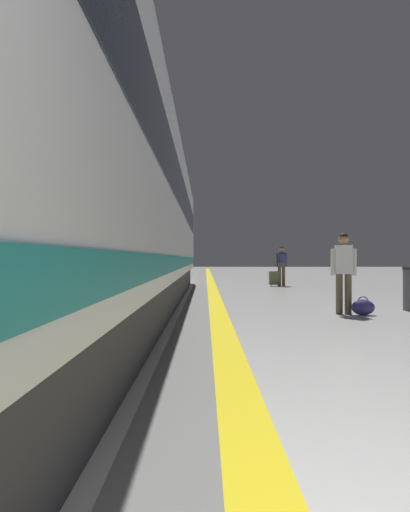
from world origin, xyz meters
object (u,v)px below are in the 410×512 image
at_px(passenger_near, 342,267).
at_px(passenger_mid, 280,262).
at_px(suitcase_mid, 273,278).
at_px(high_speed_train, 46,144).
at_px(duffel_bag_near, 361,307).

bearing_deg(passenger_near, passenger_mid, 87.94).
xyz_separation_m(passenger_near, suitcase_mid, (0.01, 8.98, -0.60)).
xyz_separation_m(high_speed_train, duffel_bag_near, (4.97, 3.04, -2.35)).
height_order(high_speed_train, passenger_near, high_speed_train).
bearing_deg(passenger_mid, passenger_near, -92.06).
height_order(high_speed_train, duffel_bag_near, high_speed_train).
relative_size(high_speed_train, passenger_near, 19.23).
xyz_separation_m(high_speed_train, passenger_mid, (4.98, 12.36, -1.56)).
distance_m(high_speed_train, suitcase_mid, 13.23).
bearing_deg(passenger_near, duffel_bag_near, -26.81).
xyz_separation_m(high_speed_train, passenger_near, (4.65, 3.20, -1.59)).
bearing_deg(passenger_near, high_speed_train, -145.41).
bearing_deg(passenger_near, suitcase_mid, 89.96).
relative_size(passenger_mid, suitcase_mid, 2.70).
bearing_deg(duffel_bag_near, high_speed_train, -148.51).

